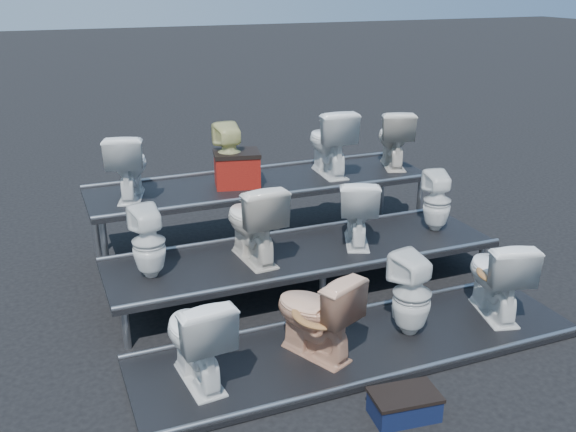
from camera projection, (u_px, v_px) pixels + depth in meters
name	position (u px, v px, depth m)	size (l,w,h in m)	color
ground	(304.00, 289.00, 7.04)	(80.00, 80.00, 0.00)	black
tier_front	(360.00, 346.00, 5.90)	(4.20, 1.20, 0.06)	black
tier_mid	(304.00, 270.00, 6.96)	(4.20, 1.20, 0.46)	black
tier_back	(263.00, 214.00, 8.02)	(4.20, 1.20, 0.86)	black
toilet_0	(196.00, 337.00, 5.21)	(0.46, 0.80, 0.82)	white
toilet_1	(315.00, 313.00, 5.59)	(0.46, 0.80, 0.82)	tan
toilet_2	(412.00, 294.00, 5.94)	(0.36, 0.37, 0.80)	white
toilet_3	(497.00, 275.00, 6.27)	(0.47, 0.82, 0.84)	white
toilet_4	(149.00, 242.00, 6.18)	(0.32, 0.33, 0.72)	white
toilet_5	(253.00, 221.00, 6.53)	(0.47, 0.83, 0.85)	silver
toilet_6	(357.00, 210.00, 6.97)	(0.42, 0.74, 0.76)	white
toilet_7	(437.00, 201.00, 7.34)	(0.31, 0.32, 0.70)	white
toilet_8	(128.00, 165.00, 7.18)	(0.42, 0.74, 0.76)	white
toilet_9	(229.00, 155.00, 7.59)	(0.34, 0.35, 0.75)	#D4D086
toilet_10	(329.00, 141.00, 8.04)	(0.47, 0.83, 0.85)	white
toilet_11	(394.00, 138.00, 8.38)	(0.43, 0.75, 0.76)	silver
red_crate	(237.00, 171.00, 7.66)	(0.52, 0.41, 0.37)	maroon
step_stool	(404.00, 406.00, 4.97)	(0.51, 0.31, 0.18)	#0E1633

